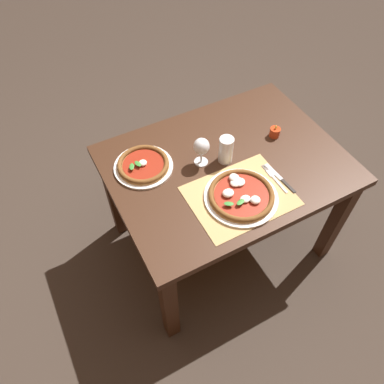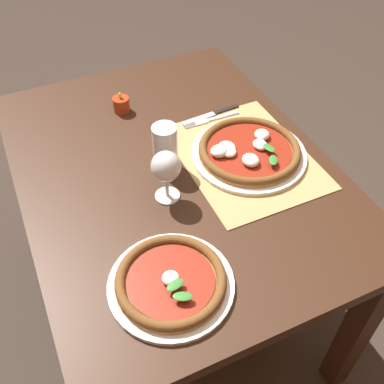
{
  "view_description": "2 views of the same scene",
  "coord_description": "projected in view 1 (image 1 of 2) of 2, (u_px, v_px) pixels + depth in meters",
  "views": [
    {
      "loc": [
        -0.76,
        -1.05,
        2.13
      ],
      "look_at": [
        -0.27,
        -0.14,
        0.82
      ],
      "focal_mm": 35.0,
      "sensor_mm": 36.0,
      "label": 1
    },
    {
      "loc": [
        -0.93,
        0.36,
        1.64
      ],
      "look_at": [
        -0.16,
        0.01,
        0.78
      ],
      "focal_mm": 42.0,
      "sensor_mm": 36.0,
      "label": 2
    }
  ],
  "objects": [
    {
      "name": "wine_glass",
      "position": [
        201.0,
        147.0,
        1.81
      ],
      "size": [
        0.08,
        0.08,
        0.16
      ],
      "color": "silver",
      "rests_on": "dining_table"
    },
    {
      "name": "fork",
      "position": [
        274.0,
        178.0,
        1.82
      ],
      "size": [
        0.02,
        0.2,
        0.0
      ],
      "color": "#B7B7BC",
      "rests_on": "paper_placemat"
    },
    {
      "name": "paper_placemat",
      "position": [
        240.0,
        196.0,
        1.75
      ],
      "size": [
        0.48,
        0.37,
        0.0
      ],
      "primitive_type": "cube",
      "color": "tan",
      "rests_on": "dining_table"
    },
    {
      "name": "knife",
      "position": [
        280.0,
        178.0,
        1.82
      ],
      "size": [
        0.03,
        0.22,
        0.01
      ],
      "color": "black",
      "rests_on": "paper_placemat"
    },
    {
      "name": "pint_glass",
      "position": [
        226.0,
        150.0,
        1.85
      ],
      "size": [
        0.07,
        0.07,
        0.15
      ],
      "color": "silver",
      "rests_on": "dining_table"
    },
    {
      "name": "votive_candle",
      "position": [
        275.0,
        132.0,
        1.99
      ],
      "size": [
        0.06,
        0.06,
        0.07
      ],
      "color": "#B23819",
      "rests_on": "dining_table"
    },
    {
      "name": "pizza_far",
      "position": [
        143.0,
        165.0,
        1.85
      ],
      "size": [
        0.3,
        0.3,
        0.05
      ],
      "color": "white",
      "rests_on": "dining_table"
    },
    {
      "name": "pizza_near",
      "position": [
        241.0,
        195.0,
        1.73
      ],
      "size": [
        0.35,
        0.35,
        0.05
      ],
      "color": "white",
      "rests_on": "paper_placemat"
    },
    {
      "name": "dining_table",
      "position": [
        225.0,
        177.0,
        1.98
      ],
      "size": [
        1.18,
        0.89,
        0.74
      ],
      "color": "#382114",
      "rests_on": "ground"
    },
    {
      "name": "ground_plane",
      "position": [
        219.0,
        239.0,
        2.47
      ],
      "size": [
        24.0,
        24.0,
        0.0
      ],
      "primitive_type": "plane",
      "color": "#382D26"
    }
  ]
}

